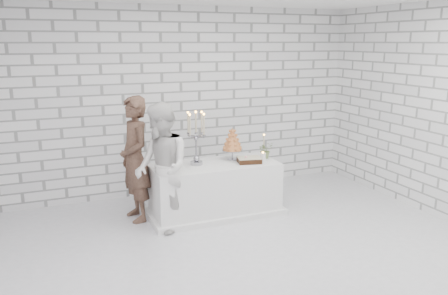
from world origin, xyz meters
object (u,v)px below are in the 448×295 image
cake_table (215,189)px  croquembouche (232,144)px  groom (135,159)px  bride (162,168)px  candelabra (196,138)px

cake_table → croquembouche: croquembouche is taller
cake_table → groom: (-1.08, 0.22, 0.50)m
cake_table → bride: (-0.84, -0.28, 0.47)m
groom → bride: (0.24, -0.50, -0.02)m
croquembouche → candelabra: bearing=-174.6°
croquembouche → bride: bearing=-161.4°
groom → candelabra: groom is taller
candelabra → croquembouche: (0.57, 0.05, -0.14)m
cake_table → bride: 1.01m
bride → croquembouche: bearing=105.2°
bride → candelabra: bearing=116.4°
groom → bride: 0.56m
cake_table → bride: bride is taller
bride → cake_table: bearing=105.4°
candelabra → croquembouche: candelabra is taller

